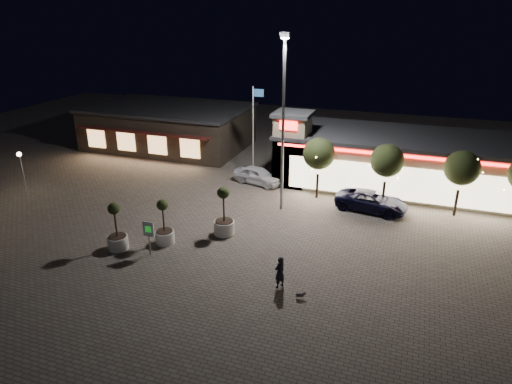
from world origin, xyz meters
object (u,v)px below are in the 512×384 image
(planter_left, at_px, (164,230))
(planter_mid, at_px, (117,235))
(white_sedan, at_px, (258,175))
(pedestrian, at_px, (280,272))
(pickup_truck, at_px, (371,201))
(valet_sign, at_px, (149,232))

(planter_left, bearing_deg, planter_mid, -145.38)
(white_sedan, relative_size, planter_left, 1.44)
(pedestrian, bearing_deg, pickup_truck, -163.94)
(white_sedan, xyz_separation_m, pedestrian, (6.20, -14.21, 0.17))
(planter_left, bearing_deg, pickup_truck, 39.11)
(pickup_truck, distance_m, valet_sign, 16.13)
(planter_left, relative_size, valet_sign, 1.37)
(pickup_truck, bearing_deg, planter_left, 137.42)
(planter_mid, relative_size, valet_sign, 1.42)
(pickup_truck, distance_m, pedestrian, 12.25)
(pickup_truck, bearing_deg, white_sedan, 84.04)
(planter_mid, bearing_deg, pickup_truck, 38.40)
(pickup_truck, relative_size, planter_mid, 1.68)
(planter_left, distance_m, valet_sign, 1.69)
(white_sedan, bearing_deg, planter_mid, 174.55)
(white_sedan, xyz_separation_m, planter_left, (-2.01, -11.92, 0.19))
(valet_sign, bearing_deg, white_sedan, 81.14)
(pedestrian, relative_size, planter_mid, 0.58)
(pickup_truck, relative_size, planter_left, 1.74)
(white_sedan, height_order, pedestrian, pedestrian)
(planter_mid, xyz_separation_m, valet_sign, (2.25, 0.04, 0.56))
(pickup_truck, distance_m, planter_mid, 17.84)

